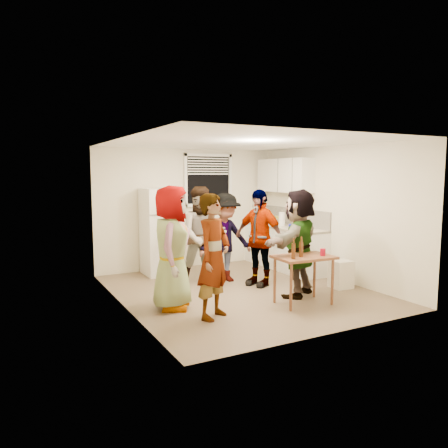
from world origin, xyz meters
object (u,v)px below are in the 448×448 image
blue_cup (291,230)px  guest_back_right (225,281)px  serving_table (303,304)px  guest_back_left (203,284)px  red_cup (323,256)px  kettle (275,225)px  refrigerator (161,231)px  wine_bottle (262,221)px  guest_black (258,285)px  guest_orange (298,295)px  guest_grey (173,308)px  guest_stripe (214,317)px  beer_bottle_counter (294,229)px  beer_bottle_table (301,257)px  trash_bin (341,274)px

blue_cup → guest_back_right: bearing=174.0°
serving_table → guest_back_left: (-0.86, 1.78, 0.00)m
blue_cup → red_cup: bearing=-111.7°
kettle → blue_cup: kettle is taller
refrigerator → guest_back_left: (0.36, -1.17, -0.85)m
guest_back_right → wine_bottle: bearing=37.9°
guest_black → guest_back_right: bearing=-163.2°
refrigerator → guest_orange: (1.44, -2.53, -0.85)m
kettle → red_cup: kettle is taller
guest_grey → guest_black: (1.85, 0.54, 0.00)m
refrigerator → guest_grey: size_ratio=0.93×
kettle → guest_stripe: (-2.68, -2.43, -0.90)m
guest_back_right → guest_back_left: bearing=-179.6°
beer_bottle_counter → guest_back_right: 1.78m
beer_bottle_table → guest_grey: (-1.78, 0.77, -0.75)m
blue_cup → guest_stripe: size_ratio=0.06×
beer_bottle_counter → guest_back_right: (-1.54, 0.05, -0.90)m
guest_back_left → guest_orange: (1.08, -1.36, 0.00)m
guest_black → red_cup: bearing=-10.4°
trash_bin → guest_orange: 0.98m
beer_bottle_counter → guest_orange: bearing=-124.4°
guest_stripe → guest_orange: guest_orange is taller
guest_back_right → beer_bottle_table: bearing=-81.0°
wine_bottle → guest_black: size_ratio=0.15×
refrigerator → guest_black: bearing=-54.0°
beer_bottle_counter → blue_cup: beer_bottle_counter is taller
trash_bin → serving_table: bearing=-159.4°
wine_bottle → guest_orange: wine_bottle is taller
guest_orange → guest_black: bearing=-106.3°
guest_black → refrigerator: bearing=-165.3°
guest_black → guest_orange: size_ratio=0.98×
trash_bin → guest_grey: size_ratio=0.27×
guest_back_right → guest_orange: 1.51m
refrigerator → beer_bottle_counter: bearing=-27.2°
red_cup → guest_black: size_ratio=0.06×
guest_stripe → guest_back_right: (1.09, 1.73, 0.00)m
guest_back_left → guest_orange: bearing=-37.5°
trash_bin → kettle: bearing=89.8°
trash_bin → guest_black: trash_bin is taller
guest_grey → blue_cup: bearing=-42.3°
guest_orange → beer_bottle_counter: bearing=-155.4°
trash_bin → beer_bottle_table: bearing=-159.0°
refrigerator → guest_black: size_ratio=0.99×
guest_orange → trash_bin: bearing=150.4°
wine_bottle → guest_stripe: size_ratio=0.15×
beer_bottle_table → red_cup: bearing=-13.1°
trash_bin → beer_bottle_table: size_ratio=2.39×
beer_bottle_table → guest_back_left: bearing=113.2°
beer_bottle_table → red_cup: 0.35m
guest_back_left → guest_black: 0.99m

